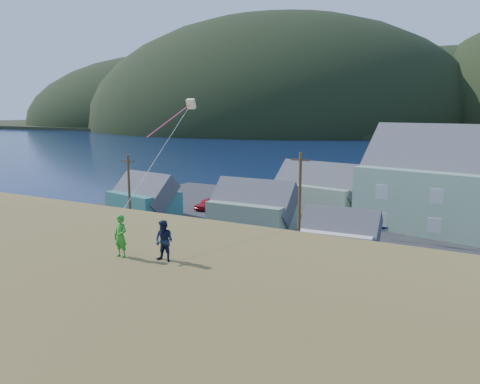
{
  "coord_description": "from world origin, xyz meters",
  "views": [
    {
      "loc": [
        11.53,
        -32.69,
        12.87
      ],
      "look_at": [
        0.41,
        -12.41,
        8.8
      ],
      "focal_mm": 35.0,
      "sensor_mm": 36.0,
      "label": 1
    }
  ],
  "objects_px": {
    "kite_flyer_green": "(121,236)",
    "kite_flyer_navy": "(164,241)",
    "shed_white": "(339,235)",
    "shed_teal": "(144,197)",
    "shed_palegreen_far": "(318,189)",
    "shed_palegreen_near": "(253,207)",
    "wharf": "(365,190)"
  },
  "relations": [
    {
      "from": "wharf",
      "to": "kite_flyer_green",
      "type": "relative_size",
      "value": 15.62
    },
    {
      "from": "shed_palegreen_far",
      "to": "kite_flyer_navy",
      "type": "bearing_deg",
      "value": -67.05
    },
    {
      "from": "shed_white",
      "to": "shed_palegreen_far",
      "type": "xyz_separation_m",
      "value": [
        -8.12,
        17.52,
        0.85
      ]
    },
    {
      "from": "shed_white",
      "to": "kite_flyer_navy",
      "type": "height_order",
      "value": "kite_flyer_navy"
    },
    {
      "from": "wharf",
      "to": "kite_flyer_green",
      "type": "height_order",
      "value": "kite_flyer_green"
    },
    {
      "from": "wharf",
      "to": "shed_teal",
      "type": "bearing_deg",
      "value": -124.17
    },
    {
      "from": "kite_flyer_green",
      "to": "kite_flyer_navy",
      "type": "height_order",
      "value": "kite_flyer_green"
    },
    {
      "from": "shed_white",
      "to": "kite_flyer_green",
      "type": "bearing_deg",
      "value": -95.61
    },
    {
      "from": "wharf",
      "to": "shed_palegreen_far",
      "type": "xyz_separation_m",
      "value": [
        -1.99,
        -16.25,
        2.47
      ]
    },
    {
      "from": "shed_teal",
      "to": "wharf",
      "type": "bearing_deg",
      "value": 66.69
    },
    {
      "from": "shed_palegreen_far",
      "to": "kite_flyer_green",
      "type": "distance_m",
      "value": 44.12
    },
    {
      "from": "shed_palegreen_far",
      "to": "kite_flyer_navy",
      "type": "xyz_separation_m",
      "value": [
        8.8,
        -42.86,
        5.07
      ]
    },
    {
      "from": "shed_white",
      "to": "kite_flyer_green",
      "type": "distance_m",
      "value": 26.44
    },
    {
      "from": "shed_palegreen_near",
      "to": "shed_white",
      "type": "relative_size",
      "value": 1.32
    },
    {
      "from": "kite_flyer_navy",
      "to": "shed_white",
      "type": "bearing_deg",
      "value": 89.82
    },
    {
      "from": "shed_palegreen_near",
      "to": "shed_teal",
      "type": "bearing_deg",
      "value": -178.6
    },
    {
      "from": "shed_teal",
      "to": "kite_flyer_navy",
      "type": "bearing_deg",
      "value": -37.55
    },
    {
      "from": "wharf",
      "to": "shed_white",
      "type": "bearing_deg",
      "value": -79.71
    },
    {
      "from": "kite_flyer_green",
      "to": "kite_flyer_navy",
      "type": "distance_m",
      "value": 1.84
    },
    {
      "from": "wharf",
      "to": "shed_teal",
      "type": "distance_m",
      "value": 35.27
    },
    {
      "from": "shed_teal",
      "to": "shed_palegreen_far",
      "type": "relative_size",
      "value": 0.74
    },
    {
      "from": "kite_flyer_navy",
      "to": "shed_palegreen_far",
      "type": "bearing_deg",
      "value": 99.88
    },
    {
      "from": "shed_teal",
      "to": "kite_flyer_green",
      "type": "xyz_separation_m",
      "value": [
        24.8,
        -30.38,
        5.61
      ]
    },
    {
      "from": "shed_teal",
      "to": "shed_palegreen_near",
      "type": "xyz_separation_m",
      "value": [
        14.78,
        0.49,
        0.07
      ]
    },
    {
      "from": "shed_palegreen_near",
      "to": "shed_white",
      "type": "height_order",
      "value": "shed_palegreen_near"
    },
    {
      "from": "shed_palegreen_far",
      "to": "kite_flyer_green",
      "type": "height_order",
      "value": "kite_flyer_green"
    },
    {
      "from": "shed_teal",
      "to": "kite_flyer_navy",
      "type": "relative_size",
      "value": 5.77
    },
    {
      "from": "wharf",
      "to": "shed_palegreen_near",
      "type": "bearing_deg",
      "value": -99.9
    },
    {
      "from": "wharf",
      "to": "shed_teal",
      "type": "relative_size",
      "value": 2.85
    },
    {
      "from": "wharf",
      "to": "shed_palegreen_near",
      "type": "relative_size",
      "value": 2.84
    },
    {
      "from": "shed_palegreen_far",
      "to": "kite_flyer_green",
      "type": "relative_size",
      "value": 7.46
    },
    {
      "from": "shed_white",
      "to": "kite_flyer_navy",
      "type": "relative_size",
      "value": 4.39
    }
  ]
}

